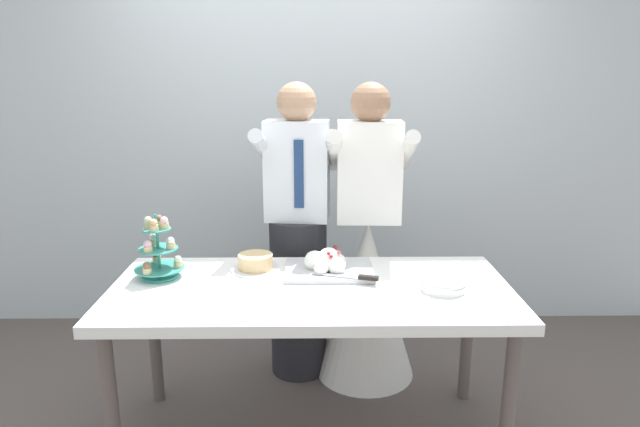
# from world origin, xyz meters

# --- Properties ---
(rear_wall) EXTENTS (5.20, 0.10, 2.90)m
(rear_wall) POSITION_xyz_m (0.00, 1.38, 1.45)
(rear_wall) COLOR silver
(rear_wall) RESTS_ON ground_plane
(dessert_table) EXTENTS (1.80, 0.80, 0.78)m
(dessert_table) POSITION_xyz_m (0.00, 0.00, 0.70)
(dessert_table) COLOR white
(dessert_table) RESTS_ON ground_plane
(cupcake_stand) EXTENTS (0.23, 0.23, 0.31)m
(cupcake_stand) POSITION_xyz_m (-0.71, 0.12, 0.90)
(cupcake_stand) COLOR teal
(cupcake_stand) RESTS_ON dessert_table
(main_cake_tray) EXTENTS (0.43, 0.34, 0.12)m
(main_cake_tray) POSITION_xyz_m (0.08, 0.17, 0.82)
(main_cake_tray) COLOR silver
(main_cake_tray) RESTS_ON dessert_table
(plate_stack) EXTENTS (0.20, 0.20, 0.05)m
(plate_stack) POSITION_xyz_m (0.59, -0.05, 0.80)
(plate_stack) COLOR white
(plate_stack) RESTS_ON dessert_table
(round_cake) EXTENTS (0.24, 0.24, 0.08)m
(round_cake) POSITION_xyz_m (-0.27, 0.21, 0.81)
(round_cake) COLOR white
(round_cake) RESTS_ON dessert_table
(person_groom) EXTENTS (0.51, 0.53, 1.66)m
(person_groom) POSITION_xyz_m (-0.07, 0.63, 0.75)
(person_groom) COLOR #232328
(person_groom) RESTS_ON ground_plane
(person_bride) EXTENTS (0.56, 0.56, 1.66)m
(person_bride) POSITION_xyz_m (0.31, 0.59, 0.58)
(person_bride) COLOR white
(person_bride) RESTS_ON ground_plane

